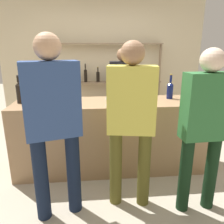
# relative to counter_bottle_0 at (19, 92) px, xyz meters

# --- Properties ---
(ground_plane) EXTENTS (16.00, 16.00, 0.00)m
(ground_plane) POSITION_rel_counter_bottle_0_xyz_m (1.18, -0.03, -1.10)
(ground_plane) COLOR #B2A893
(bar_counter) EXTENTS (2.58, 0.67, 0.96)m
(bar_counter) POSITION_rel_counter_bottle_0_xyz_m (1.18, -0.03, -0.62)
(bar_counter) COLOR #997551
(bar_counter) RESTS_ON ground_plane
(back_wall) EXTENTS (4.18, 0.12, 2.80)m
(back_wall) POSITION_rel_counter_bottle_0_xyz_m (1.18, 1.91, 0.30)
(back_wall) COLOR beige
(back_wall) RESTS_ON ground_plane
(back_shelf) EXTENTS (2.40, 0.18, 1.74)m
(back_shelf) POSITION_rel_counter_bottle_0_xyz_m (1.19, 1.73, 0.06)
(back_shelf) COLOR #897056
(back_shelf) RESTS_ON ground_plane
(counter_bottle_0) EXTENTS (0.08, 0.08, 0.36)m
(counter_bottle_0) POSITION_rel_counter_bottle_0_xyz_m (0.00, 0.00, 0.00)
(counter_bottle_0) COLOR black
(counter_bottle_0) RESTS_ON bar_counter
(counter_bottle_1) EXTENTS (0.09, 0.09, 0.34)m
(counter_bottle_1) POSITION_rel_counter_bottle_0_xyz_m (1.20, 0.18, -0.01)
(counter_bottle_1) COLOR brown
(counter_bottle_1) RESTS_ON bar_counter
(counter_bottle_2) EXTENTS (0.09, 0.09, 0.34)m
(counter_bottle_2) POSITION_rel_counter_bottle_0_xyz_m (2.00, 0.08, -0.02)
(counter_bottle_2) COLOR #0F1956
(counter_bottle_2) RESTS_ON bar_counter
(wine_glass) EXTENTS (0.07, 0.07, 0.16)m
(wine_glass) POSITION_rel_counter_bottle_0_xyz_m (1.12, -0.21, -0.03)
(wine_glass) COLOR silver
(wine_glass) RESTS_ON bar_counter
(cork_jar) EXTENTS (0.11, 0.11, 0.12)m
(cork_jar) POSITION_rel_counter_bottle_0_xyz_m (0.59, 0.02, -0.08)
(cork_jar) COLOR silver
(cork_jar) RESTS_ON bar_counter
(customer_right) EXTENTS (0.45, 0.22, 1.65)m
(customer_right) POSITION_rel_counter_bottle_0_xyz_m (1.98, -0.95, -0.14)
(customer_right) COLOR black
(customer_right) RESTS_ON ground_plane
(server_behind_counter) EXTENTS (0.47, 0.23, 1.65)m
(server_behind_counter) POSITION_rel_counter_bottle_0_xyz_m (1.45, 0.87, -0.14)
(server_behind_counter) COLOR black
(server_behind_counter) RESTS_ON ground_plane
(customer_center) EXTENTS (0.49, 0.28, 1.72)m
(customer_center) POSITION_rel_counter_bottle_0_xyz_m (1.30, -0.81, -0.10)
(customer_center) COLOR brown
(customer_center) RESTS_ON ground_plane
(customer_left) EXTENTS (0.53, 0.34, 1.77)m
(customer_left) POSITION_rel_counter_bottle_0_xyz_m (0.56, -0.90, -0.07)
(customer_left) COLOR #121C33
(customer_left) RESTS_ON ground_plane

